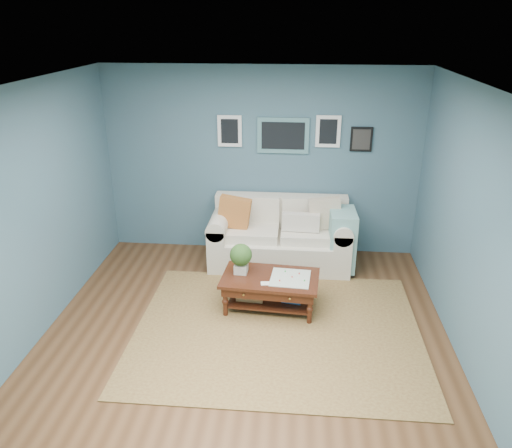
# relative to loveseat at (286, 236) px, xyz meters

# --- Properties ---
(room_shell) EXTENTS (5.00, 5.02, 2.70)m
(room_shell) POSITION_rel_loveseat_xyz_m (-0.38, -1.97, 0.94)
(room_shell) COLOR brown
(room_shell) RESTS_ON ground
(area_rug) EXTENTS (3.20, 2.56, 0.01)m
(area_rug) POSITION_rel_loveseat_xyz_m (-0.04, -1.70, -0.41)
(area_rug) COLOR brown
(area_rug) RESTS_ON ground
(loveseat) EXTENTS (2.00, 0.91, 1.03)m
(loveseat) POSITION_rel_loveseat_xyz_m (0.00, 0.00, 0.00)
(loveseat) COLOR white
(loveseat) RESTS_ON ground
(coffee_table) EXTENTS (1.19, 0.75, 0.80)m
(coffee_table) POSITION_rel_loveseat_xyz_m (-0.21, -1.22, -0.06)
(coffee_table) COLOR black
(coffee_table) RESTS_ON ground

